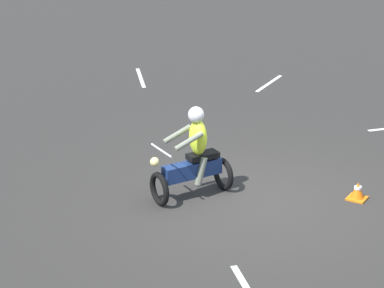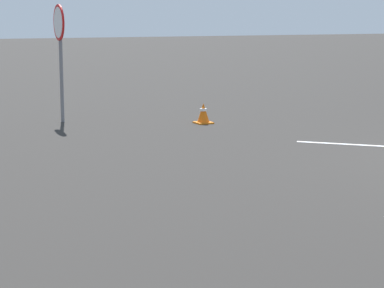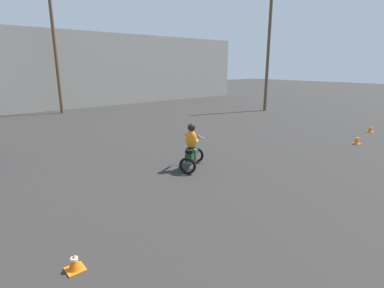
# 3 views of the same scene
# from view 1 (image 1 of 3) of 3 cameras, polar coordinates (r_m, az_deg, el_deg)

# --- Properties ---
(ground_plane) EXTENTS (120.00, 120.00, 0.00)m
(ground_plane) POSITION_cam_1_polar(r_m,az_deg,el_deg) (13.12, 4.70, -4.39)
(ground_plane) COLOR #2D2B28
(motorcycle_rider_foreground) EXTENTS (1.52, 1.19, 1.66)m
(motorcycle_rider_foreground) POSITION_cam_1_polar(r_m,az_deg,el_deg) (12.98, 0.13, -1.10)
(motorcycle_rider_foreground) COLOR black
(motorcycle_rider_foreground) RESTS_ON ground
(traffic_cone_mid_left) EXTENTS (0.32, 0.32, 0.32)m
(traffic_cone_mid_left) POSITION_cam_1_polar(r_m,az_deg,el_deg) (13.43, 12.50, -3.52)
(traffic_cone_mid_left) COLOR orange
(traffic_cone_mid_left) RESTS_ON ground
(lane_stripe_w) EXTENTS (1.72, 0.24, 0.01)m
(lane_stripe_w) POSITION_cam_1_polar(r_m,az_deg,el_deg) (20.05, 5.89, 4.62)
(lane_stripe_w) COLOR silver
(lane_stripe_w) RESTS_ON ground
(lane_stripe_sw) EXTENTS (1.52, 1.33, 0.01)m
(lane_stripe_sw) POSITION_cam_1_polar(r_m,az_deg,el_deg) (20.53, -3.94, 5.07)
(lane_stripe_sw) COLOR silver
(lane_stripe_sw) RESTS_ON ground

